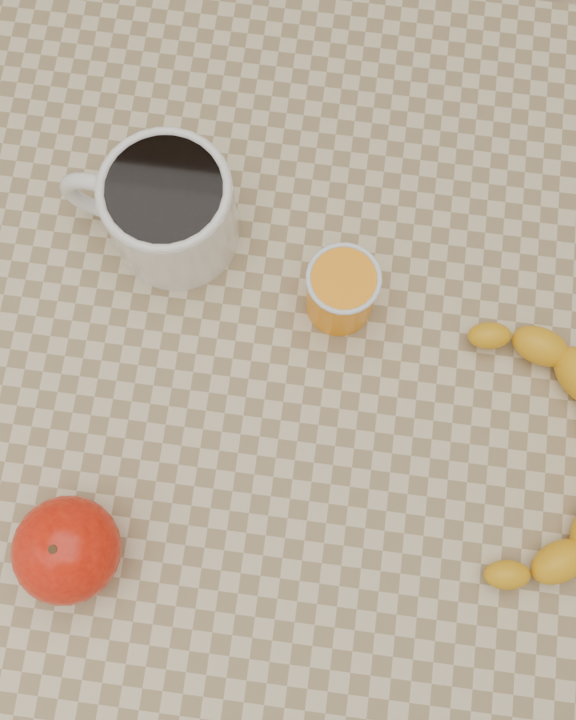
# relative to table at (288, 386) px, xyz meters

# --- Properties ---
(ground) EXTENTS (3.00, 3.00, 0.00)m
(ground) POSITION_rel_table_xyz_m (0.00, 0.00, -0.66)
(ground) COLOR tan
(ground) RESTS_ON ground
(table) EXTENTS (0.80, 0.80, 0.75)m
(table) POSITION_rel_table_xyz_m (0.00, 0.00, 0.00)
(table) COLOR tan
(table) RESTS_ON ground
(coffee_mug) EXTENTS (0.16, 0.12, 0.09)m
(coffee_mug) POSITION_rel_table_xyz_m (-0.12, 0.11, 0.14)
(coffee_mug) COLOR silver
(coffee_mug) RESTS_ON table
(orange_juice_glass) EXTENTS (0.06, 0.06, 0.07)m
(orange_juice_glass) POSITION_rel_table_xyz_m (0.04, 0.06, 0.12)
(orange_juice_glass) COLOR orange
(orange_juice_glass) RESTS_ON table
(apple) EXTENTS (0.09, 0.09, 0.08)m
(apple) POSITION_rel_table_xyz_m (-0.15, -0.18, 0.12)
(apple) COLOR #AA0D05
(apple) RESTS_ON table
(banana) EXTENTS (0.21, 0.28, 0.04)m
(banana) POSITION_rel_table_xyz_m (0.22, -0.06, 0.11)
(banana) COLOR gold
(banana) RESTS_ON table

